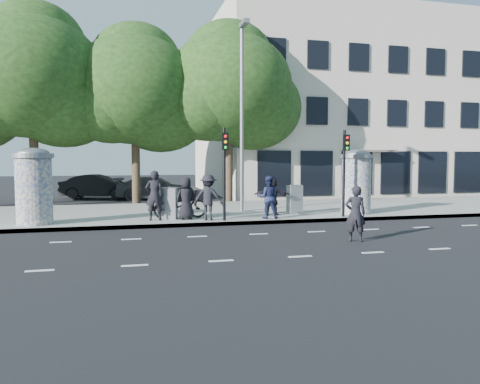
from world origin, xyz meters
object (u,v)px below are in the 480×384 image
object	(u,v)px
traffic_pole_far	(345,164)
street_lamp	(242,103)
ped_a	(186,198)
bicycle	(181,204)
cabinet_right	(295,199)
ad_column_left	(34,184)
ped_b	(155,195)
car_right	(156,188)
ad_column_right	(356,180)
ped_c	(268,197)
ped_d	(208,197)
ped_f	(272,196)
man_road	(355,214)
traffic_pole_near	(225,164)
cabinet_left	(169,203)
car_mid	(99,187)

from	to	relation	value
traffic_pole_far	street_lamp	size ratio (longest dim) A/B	0.42
ped_a	bicycle	size ratio (longest dim) A/B	0.76
bicycle	cabinet_right	world-z (taller)	cabinet_right
ad_column_left	ped_b	size ratio (longest dim) A/B	1.43
car_right	street_lamp	bearing A→B (deg)	-148.80
cabinet_right	ad_column_left	bearing A→B (deg)	176.62
ad_column_right	ped_c	size ratio (longest dim) A/B	1.62
cabinet_right	ped_d	bearing A→B (deg)	-170.92
ad_column_left	street_lamp	xyz separation A→B (m)	(8.00, 2.13, 3.26)
street_lamp	ped_f	bearing A→B (deg)	-64.15
ped_f	man_road	size ratio (longest dim) A/B	0.96
traffic_pole_near	man_road	world-z (taller)	traffic_pole_near
man_road	cabinet_left	distance (m)	7.25
cabinet_left	ad_column_right	bearing A→B (deg)	19.28
ad_column_right	ped_f	xyz separation A→B (m)	(-3.59, 0.26, -0.60)
traffic_pole_near	man_road	xyz separation A→B (m)	(2.95, -4.38, -1.41)
ad_column_left	bicycle	size ratio (longest dim) A/B	1.27
ped_c	cabinet_left	size ratio (longest dim) A/B	1.38
cabinet_left	ped_f	bearing A→B (deg)	22.43
traffic_pole_near	cabinet_right	distance (m)	3.93
ad_column_left	ped_d	world-z (taller)	ad_column_left
ad_column_left	cabinet_left	world-z (taller)	ad_column_left
ad_column_right	ped_a	bearing A→B (deg)	-178.21
ad_column_right	cabinet_left	distance (m)	7.76
ad_column_right	car_mid	xyz separation A→B (m)	(-10.83, 12.25, -0.80)
ped_a	car_mid	xyz separation A→B (m)	(-3.71, 12.47, -0.21)
street_lamp	car_mid	size ratio (longest dim) A/B	1.79
ad_column_right	cabinet_right	xyz separation A→B (m)	(-2.49, 0.60, -0.79)
cabinet_left	cabinet_right	size ratio (longest dim) A/B	1.00
cabinet_right	car_right	size ratio (longest dim) A/B	0.25
car_right	bicycle	bearing A→B (deg)	-167.47
ad_column_right	street_lamp	distance (m)	5.81
cabinet_right	car_right	distance (m)	11.10
traffic_pole_near	ped_d	distance (m)	1.39
ad_column_right	man_road	bearing A→B (deg)	-118.34
ad_column_left	ped_f	world-z (taller)	ad_column_left
man_road	cabinet_right	xyz separation A→B (m)	(0.36, 5.89, -0.08)
ped_f	car_mid	distance (m)	14.00
ped_c	ped_f	distance (m)	1.06
ad_column_left	car_mid	xyz separation A→B (m)	(1.57, 12.45, -0.80)
cabinet_right	ped_c	bearing A→B (deg)	-148.54
bicycle	ped_c	bearing A→B (deg)	-114.00
ped_f	bicycle	bearing A→B (deg)	20.85
bicycle	car_right	world-z (taller)	car_right
traffic_pole_near	ad_column_right	bearing A→B (deg)	8.89
man_road	car_right	distance (m)	16.47
car_mid	car_right	world-z (taller)	car_mid
traffic_pole_near	cabinet_left	bearing A→B (deg)	152.77
street_lamp	ped_d	xyz separation A→B (m)	(-1.95, -2.52, -3.79)
ad_column_left	man_road	xyz separation A→B (m)	(9.55, -5.09, -0.72)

